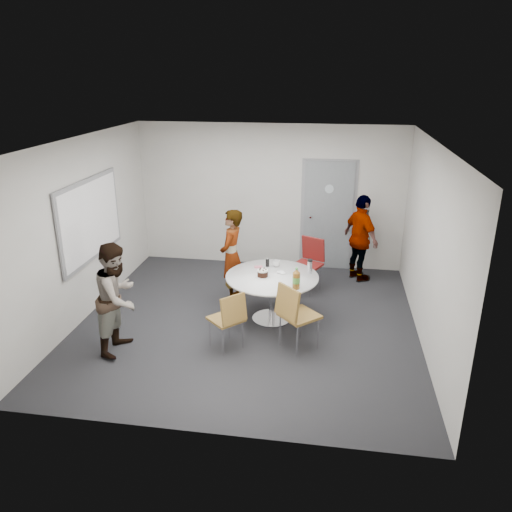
% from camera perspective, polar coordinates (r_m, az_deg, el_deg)
% --- Properties ---
extents(floor, '(5.00, 5.00, 0.00)m').
position_cam_1_polar(floor, '(7.63, -0.94, -7.57)').
color(floor, black).
rests_on(floor, ground).
extents(ceiling, '(5.00, 5.00, 0.00)m').
position_cam_1_polar(ceiling, '(6.79, -1.08, 12.98)').
color(ceiling, silver).
rests_on(ceiling, wall_back).
extents(wall_back, '(5.00, 0.00, 5.00)m').
position_cam_1_polar(wall_back, '(9.47, 1.62, 6.81)').
color(wall_back, '#BAB7B0').
rests_on(wall_back, floor).
extents(wall_left, '(0.00, 5.00, 5.00)m').
position_cam_1_polar(wall_left, '(7.90, -19.18, 2.88)').
color(wall_left, '#BAB7B0').
rests_on(wall_left, floor).
extents(wall_right, '(0.00, 5.00, 5.00)m').
position_cam_1_polar(wall_right, '(7.12, 19.22, 1.00)').
color(wall_right, '#BAB7B0').
rests_on(wall_right, floor).
extents(wall_front, '(5.00, 0.00, 5.00)m').
position_cam_1_polar(wall_front, '(4.84, -6.15, -7.13)').
color(wall_front, '#BAB7B0').
rests_on(wall_front, floor).
extents(door, '(1.02, 0.17, 2.12)m').
position_cam_1_polar(door, '(9.47, 8.22, 4.56)').
color(door, slate).
rests_on(door, wall_back).
extents(whiteboard, '(0.04, 1.90, 1.25)m').
position_cam_1_polar(whiteboard, '(8.03, -18.37, 3.98)').
color(whiteboard, gray).
rests_on(whiteboard, wall_left).
extents(table, '(1.38, 1.38, 1.03)m').
position_cam_1_polar(table, '(7.44, 2.01, -2.99)').
color(table, white).
rests_on(table, floor).
extents(chair_near_left, '(0.58, 0.58, 0.84)m').
position_cam_1_polar(chair_near_left, '(6.71, -3.07, -6.86)').
color(chair_near_left, brown).
rests_on(chair_near_left, floor).
extents(chair_near_right, '(0.66, 0.66, 0.95)m').
position_cam_1_polar(chair_near_right, '(6.69, 4.38, -6.26)').
color(chair_near_right, brown).
rests_on(chair_near_right, floor).
extents(chair_far, '(0.60, 0.62, 0.93)m').
position_cam_1_polar(chair_far, '(8.56, 6.15, -0.32)').
color(chair_far, maroon).
rests_on(chair_far, floor).
extents(person_main, '(0.43, 0.60, 1.55)m').
position_cam_1_polar(person_main, '(8.05, -2.82, -0.01)').
color(person_main, '#A5C6EA').
rests_on(person_main, floor).
extents(person_left, '(0.63, 0.78, 1.53)m').
position_cam_1_polar(person_left, '(6.86, -15.52, -4.61)').
color(person_left, white).
rests_on(person_left, floor).
extents(person_right, '(0.82, 0.98, 1.57)m').
position_cam_1_polar(person_right, '(9.04, 11.89, 1.98)').
color(person_right, black).
rests_on(person_right, floor).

